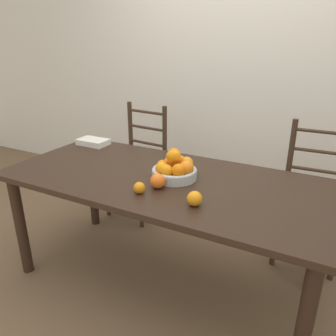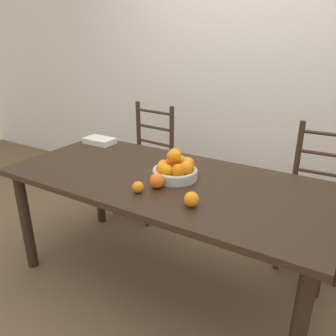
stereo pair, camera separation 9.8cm
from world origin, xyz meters
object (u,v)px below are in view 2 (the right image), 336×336
object	(u,v)px
book_stack	(100,141)
orange_loose_1	(191,199)
orange_loose_2	(138,187)
chair_left	(145,162)
orange_loose_0	(157,181)
fruit_bowl	(176,169)
chair_right	(319,200)

from	to	relation	value
book_stack	orange_loose_1	bearing A→B (deg)	-26.76
orange_loose_2	chair_left	xyz separation A→B (m)	(-0.65, 0.98, -0.30)
chair_left	orange_loose_0	bearing A→B (deg)	-46.55
fruit_bowl	orange_loose_0	distance (m)	0.17
orange_loose_1	book_stack	world-z (taller)	orange_loose_1
orange_loose_2	chair_right	bearing A→B (deg)	51.14
fruit_bowl	book_stack	bearing A→B (deg)	161.12
orange_loose_1	chair_left	xyz separation A→B (m)	(-0.96, 0.97, -0.30)
orange_loose_1	chair_right	distance (m)	1.13
fruit_bowl	orange_loose_2	xyz separation A→B (m)	(-0.07, -0.27, -0.03)
fruit_bowl	chair_left	distance (m)	1.07
orange_loose_2	orange_loose_1	bearing A→B (deg)	1.61
chair_left	chair_right	xyz separation A→B (m)	(1.44, 0.00, 0.00)
orange_loose_1	chair_right	size ratio (longest dim) A/B	0.08
fruit_bowl	chair_right	bearing A→B (deg)	44.94
orange_loose_1	fruit_bowl	bearing A→B (deg)	132.65
chair_right	fruit_bowl	bearing A→B (deg)	-137.70
chair_right	chair_left	bearing A→B (deg)	177.36
book_stack	chair_right	bearing A→B (deg)	15.22
orange_loose_0	chair_right	bearing A→B (deg)	50.06
orange_loose_0	orange_loose_1	distance (m)	0.27
orange_loose_0	orange_loose_2	distance (m)	0.11
orange_loose_2	chair_left	bearing A→B (deg)	123.40
fruit_bowl	book_stack	size ratio (longest dim) A/B	1.13
orange_loose_2	fruit_bowl	bearing A→B (deg)	74.50
chair_right	orange_loose_1	bearing A→B (deg)	-118.93
fruit_bowl	chair_left	xyz separation A→B (m)	(-0.72, 0.72, -0.33)
fruit_bowl	chair_left	world-z (taller)	chair_left
orange_loose_1	chair_right	xyz separation A→B (m)	(0.48, 0.97, -0.30)
orange_loose_0	book_stack	bearing A→B (deg)	151.19
orange_loose_1	chair_right	bearing A→B (deg)	63.71
orange_loose_0	chair_left	xyz separation A→B (m)	(-0.70, 0.88, -0.31)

